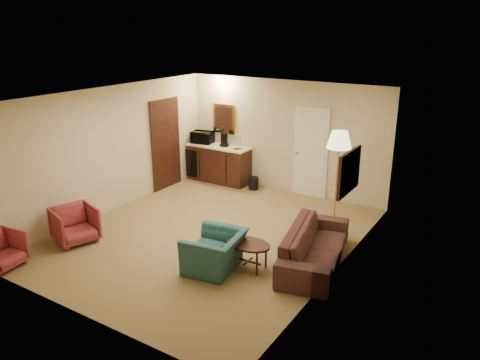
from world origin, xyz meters
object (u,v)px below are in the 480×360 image
object	(u,v)px
teal_armchair	(215,246)
floor_lamp	(337,176)
rose_chair_far	(0,249)
waste_bin	(254,183)
wetbar_cabinet	(219,164)
sofa	(315,240)
coffee_table	(248,255)
coffee_maker	(224,140)
rose_chair_near	(75,223)
microwave	(202,136)

from	to	relation	value
teal_armchair	floor_lamp	size ratio (longest dim) A/B	0.52
rose_chair_far	floor_lamp	bearing A→B (deg)	-45.02
waste_bin	teal_armchair	bearing A→B (deg)	-68.69
wetbar_cabinet	floor_lamp	size ratio (longest dim) A/B	0.90
sofa	coffee_table	xyz separation A→B (m)	(-0.86, -0.71, -0.20)
teal_armchair	waste_bin	size ratio (longest dim) A/B	3.17
rose_chair_far	wetbar_cabinet	bearing A→B (deg)	-11.40
coffee_maker	floor_lamp	bearing A→B (deg)	-25.74
floor_lamp	coffee_table	bearing A→B (deg)	-99.49
coffee_maker	waste_bin	bearing A→B (deg)	-18.70
teal_armchair	coffee_maker	xyz separation A→B (m)	(-2.33, 3.75, 0.67)
wetbar_cabinet	rose_chair_far	world-z (taller)	wetbar_cabinet
rose_chair_near	coffee_table	size ratio (longest dim) A/B	0.96
microwave	coffee_maker	bearing A→B (deg)	-8.96
rose_chair_near	teal_armchair	bearing A→B (deg)	-61.05
wetbar_cabinet	rose_chair_near	distance (m)	4.24
wetbar_cabinet	teal_armchair	bearing A→B (deg)	-56.34
teal_armchair	floor_lamp	xyz separation A→B (m)	(0.88, 2.99, 0.50)
rose_chair_near	microwave	distance (m)	4.31
wetbar_cabinet	floor_lamp	xyz separation A→B (m)	(3.35, -0.73, 0.45)
floor_lamp	microwave	bearing A→B (deg)	169.10
rose_chair_near	microwave	bearing A→B (deg)	21.61
rose_chair_near	waste_bin	bearing A→B (deg)	0.87
microwave	sofa	bearing A→B (deg)	-42.95
rose_chair_near	coffee_table	world-z (taller)	rose_chair_near
waste_bin	microwave	size ratio (longest dim) A/B	0.56
microwave	rose_chair_far	bearing A→B (deg)	-100.61
floor_lamp	waste_bin	size ratio (longest dim) A/B	6.10
teal_armchair	coffee_table	bearing A→B (deg)	117.65
rose_chair_far	floor_lamp	distance (m)	6.17
rose_chair_near	rose_chair_far	xyz separation A→B (m)	(-0.25, -1.29, -0.04)
microwave	coffee_maker	size ratio (longest dim) A/B	1.63
coffee_table	wetbar_cabinet	bearing A→B (deg)	130.57
rose_chair_far	floor_lamp	world-z (taller)	floor_lamp
coffee_maker	rose_chair_near	bearing A→B (deg)	-107.73
rose_chair_near	floor_lamp	distance (m)	5.05
sofa	wetbar_cabinet	bearing A→B (deg)	41.96
rose_chair_far	microwave	world-z (taller)	microwave
waste_bin	microwave	xyz separation A→B (m)	(-1.55, 0.08, 0.95)
floor_lamp	waste_bin	xyz separation A→B (m)	(-2.30, 0.66, -0.76)
coffee_table	coffee_maker	xyz separation A→B (m)	(-2.76, 3.42, 0.87)
sofa	rose_chair_near	size ratio (longest dim) A/B	2.96
wetbar_cabinet	teal_armchair	distance (m)	4.47
rose_chair_far	coffee_maker	world-z (taller)	coffee_maker
wetbar_cabinet	coffee_maker	size ratio (longest dim) A/B	5.01
rose_chair_far	microwave	distance (m)	5.59
rose_chair_near	floor_lamp	bearing A→B (deg)	-27.55
rose_chair_far	waste_bin	world-z (taller)	rose_chair_far
rose_chair_far	coffee_table	bearing A→B (deg)	-64.24
teal_armchair	coffee_table	size ratio (longest dim) A/B	1.25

